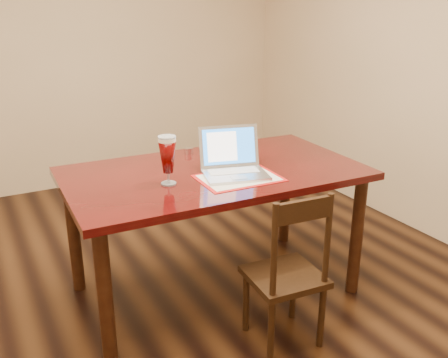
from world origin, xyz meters
TOP-DOWN VIEW (x-y plane):
  - ground at (0.00, 0.00)m, footprint 5.00×5.00m
  - room_shell at (0.00, 0.00)m, footprint 4.51×5.01m
  - dining_table at (0.36, 0.07)m, footprint 1.80×1.05m
  - dining_chair at (0.46, -0.57)m, footprint 0.41×0.39m

SIDE VIEW (x-z plane):
  - ground at x=0.00m, z-range 0.00..0.00m
  - dining_chair at x=0.46m, z-range -0.03..0.87m
  - dining_table at x=0.36m, z-range 0.18..1.29m
  - room_shell at x=0.00m, z-range 0.41..3.11m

